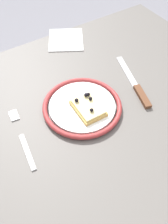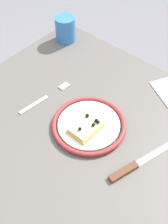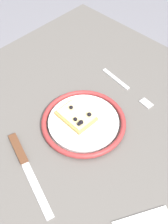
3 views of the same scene
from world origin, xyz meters
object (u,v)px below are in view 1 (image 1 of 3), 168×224
Objects in this scene: pizza_slice_near at (88,107)px; fork at (22,137)px; knife at (138,89)px; dining_table at (100,129)px; plate at (82,106)px; napkin at (66,40)px.

fork is at bearing 173.94° from pizza_slice_near.
pizza_slice_near reaches higher than knife.
knife reaches higher than dining_table.
plate is 2.31× the size of pizza_slice_near.
napkin is (0.12, 0.34, -0.02)m from pizza_slice_near.
knife is at bearing -0.28° from dining_table.
fork reaches higher than dining_table.
plate is at bearing -111.73° from napkin.
knife is (0.13, -0.00, 0.11)m from dining_table.
dining_table is at bearing -9.02° from pizza_slice_near.
pizza_slice_near is at bearing 170.98° from dining_table.
fork is at bearing 173.38° from dining_table.
fork and napkin have the same top height.
fork is 0.44m from napkin.
dining_table is 4.16× the size of knife.
plate is 1.12× the size of fork.
dining_table is 0.26m from fork.
fork is (-0.19, -0.00, -0.01)m from plate.
pizza_slice_near reaches higher than fork.
dining_table is at bearing -102.38° from napkin.
dining_table is 4.33× the size of plate.
napkin is at bearing 68.27° from plate.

